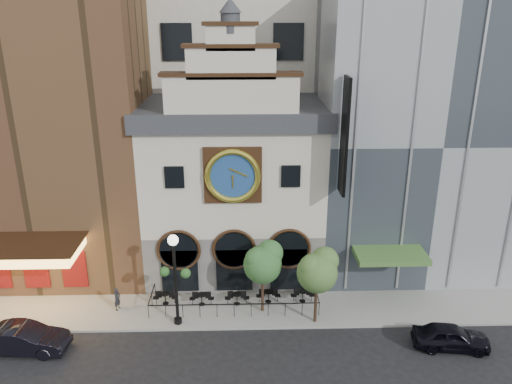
{
  "coord_description": "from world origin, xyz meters",
  "views": [
    {
      "loc": [
        0.61,
        -25.38,
        18.12
      ],
      "look_at": [
        1.5,
        6.0,
        6.67
      ],
      "focal_mm": 35.0,
      "sensor_mm": 36.0,
      "label": 1
    }
  ],
  "objects_px": {
    "car_left": "(24,339)",
    "tree_right": "(318,269)",
    "lamppost": "(175,270)",
    "bistro_3": "(268,295)",
    "bistro_0": "(165,297)",
    "car_right": "(451,337)",
    "bistro_2": "(237,298)",
    "pedestrian": "(117,299)",
    "tree_left": "(263,261)",
    "bistro_1": "(202,298)",
    "bistro_4": "(303,295)"
  },
  "relations": [
    {
      "from": "bistro_1",
      "to": "bistro_4",
      "type": "height_order",
      "value": "same"
    },
    {
      "from": "bistro_2",
      "to": "bistro_3",
      "type": "distance_m",
      "value": 2.06
    },
    {
      "from": "bistro_0",
      "to": "car_right",
      "type": "xyz_separation_m",
      "value": [
        16.82,
        -4.79,
        0.11
      ]
    },
    {
      "from": "lamppost",
      "to": "pedestrian",
      "type": "bearing_deg",
      "value": 168.79
    },
    {
      "from": "bistro_0",
      "to": "bistro_2",
      "type": "xyz_separation_m",
      "value": [
        4.65,
        -0.19,
        0.0
      ]
    },
    {
      "from": "bistro_2",
      "to": "pedestrian",
      "type": "distance_m",
      "value": 7.61
    },
    {
      "from": "bistro_2",
      "to": "lamppost",
      "type": "relative_size",
      "value": 0.27
    },
    {
      "from": "bistro_0",
      "to": "bistro_3",
      "type": "bearing_deg",
      "value": 0.35
    },
    {
      "from": "bistro_0",
      "to": "bistro_1",
      "type": "height_order",
      "value": "same"
    },
    {
      "from": "bistro_3",
      "to": "car_left",
      "type": "bearing_deg",
      "value": -162.33
    },
    {
      "from": "pedestrian",
      "to": "lamppost",
      "type": "relative_size",
      "value": 0.26
    },
    {
      "from": "tree_left",
      "to": "tree_right",
      "type": "xyz_separation_m",
      "value": [
        3.18,
        -1.25,
        0.08
      ]
    },
    {
      "from": "bistro_0",
      "to": "lamppost",
      "type": "xyz_separation_m",
      "value": [
        1.06,
        -2.17,
        3.19
      ]
    },
    {
      "from": "bistro_4",
      "to": "car_right",
      "type": "distance_m",
      "value": 9.23
    },
    {
      "from": "bistro_0",
      "to": "pedestrian",
      "type": "distance_m",
      "value": 3.01
    },
    {
      "from": "bistro_2",
      "to": "car_left",
      "type": "bearing_deg",
      "value": -160.49
    },
    {
      "from": "bistro_3",
      "to": "tree_left",
      "type": "xyz_separation_m",
      "value": [
        -0.39,
        -0.98,
        3.02
      ]
    },
    {
      "from": "bistro_4",
      "to": "lamppost",
      "type": "xyz_separation_m",
      "value": [
        -7.89,
        -2.21,
        3.19
      ]
    },
    {
      "from": "bistro_2",
      "to": "bistro_3",
      "type": "height_order",
      "value": "same"
    },
    {
      "from": "bistro_4",
      "to": "car_left",
      "type": "relative_size",
      "value": 0.32
    },
    {
      "from": "bistro_4",
      "to": "pedestrian",
      "type": "height_order",
      "value": "pedestrian"
    },
    {
      "from": "car_left",
      "to": "tree_right",
      "type": "bearing_deg",
      "value": -78.3
    },
    {
      "from": "bistro_0",
      "to": "bistro_2",
      "type": "relative_size",
      "value": 1.0
    },
    {
      "from": "tree_right",
      "to": "car_left",
      "type": "bearing_deg",
      "value": -172.45
    },
    {
      "from": "bistro_4",
      "to": "lamppost",
      "type": "relative_size",
      "value": 0.27
    },
    {
      "from": "bistro_1",
      "to": "tree_left",
      "type": "height_order",
      "value": "tree_left"
    },
    {
      "from": "pedestrian",
      "to": "tree_left",
      "type": "height_order",
      "value": "tree_left"
    },
    {
      "from": "bistro_1",
      "to": "pedestrian",
      "type": "distance_m",
      "value": 5.34
    },
    {
      "from": "bistro_3",
      "to": "pedestrian",
      "type": "height_order",
      "value": "pedestrian"
    },
    {
      "from": "bistro_4",
      "to": "bistro_2",
      "type": "bearing_deg",
      "value": -177.06
    },
    {
      "from": "bistro_3",
      "to": "tree_left",
      "type": "relative_size",
      "value": 0.33
    },
    {
      "from": "bistro_2",
      "to": "car_right",
      "type": "height_order",
      "value": "car_right"
    },
    {
      "from": "lamppost",
      "to": "bistro_3",
      "type": "bearing_deg",
      "value": 32.12
    },
    {
      "from": "tree_right",
      "to": "bistro_2",
      "type": "bearing_deg",
      "value": 157.58
    },
    {
      "from": "bistro_0",
      "to": "car_right",
      "type": "height_order",
      "value": "car_right"
    },
    {
      "from": "car_right",
      "to": "car_left",
      "type": "height_order",
      "value": "car_left"
    },
    {
      "from": "bistro_3",
      "to": "bistro_0",
      "type": "bearing_deg",
      "value": -179.65
    },
    {
      "from": "bistro_2",
      "to": "tree_left",
      "type": "xyz_separation_m",
      "value": [
        1.66,
        -0.75,
        3.02
      ]
    },
    {
      "from": "bistro_0",
      "to": "pedestrian",
      "type": "height_order",
      "value": "pedestrian"
    },
    {
      "from": "bistro_1",
      "to": "bistro_3",
      "type": "height_order",
      "value": "same"
    },
    {
      "from": "pedestrian",
      "to": "lamppost",
      "type": "distance_m",
      "value": 5.2
    },
    {
      "from": "bistro_3",
      "to": "bistro_4",
      "type": "bearing_deg",
      "value": -0.18
    },
    {
      "from": "bistro_1",
      "to": "car_right",
      "type": "distance_m",
      "value": 15.17
    },
    {
      "from": "bistro_2",
      "to": "bistro_4",
      "type": "bearing_deg",
      "value": 2.94
    },
    {
      "from": "bistro_0",
      "to": "pedestrian",
      "type": "xyz_separation_m",
      "value": [
        -2.94,
        -0.56,
        0.29
      ]
    },
    {
      "from": "car_right",
      "to": "lamppost",
      "type": "xyz_separation_m",
      "value": [
        -15.76,
        2.61,
        3.08
      ]
    },
    {
      "from": "car_left",
      "to": "pedestrian",
      "type": "xyz_separation_m",
      "value": [
        4.31,
        3.84,
        0.1
      ]
    },
    {
      "from": "pedestrian",
      "to": "lamppost",
      "type": "bearing_deg",
      "value": -92.64
    },
    {
      "from": "bistro_3",
      "to": "tree_left",
      "type": "distance_m",
      "value": 3.2
    },
    {
      "from": "bistro_4",
      "to": "car_right",
      "type": "xyz_separation_m",
      "value": [
        7.87,
        -4.82,
        0.11
      ]
    }
  ]
}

